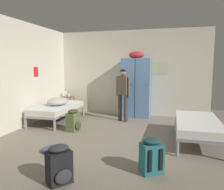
% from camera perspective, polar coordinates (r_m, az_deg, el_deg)
% --- Properties ---
extents(ground_plane, '(8.32, 8.32, 0.00)m').
position_cam_1_polar(ground_plane, '(5.08, -0.79, -11.07)').
color(ground_plane, gray).
extents(room_backdrop, '(4.99, 5.26, 2.77)m').
position_cam_1_polar(room_backdrop, '(6.46, -8.38, 5.36)').
color(room_backdrop, beige).
rests_on(room_backdrop, ground_plane).
extents(locker_bank, '(0.90, 0.55, 2.07)m').
position_cam_1_polar(locker_bank, '(7.06, 6.22, 2.19)').
color(locker_bank, '#5B84B2').
rests_on(locker_bank, ground_plane).
extents(shelf_unit, '(0.38, 0.30, 0.57)m').
position_cam_1_polar(shelf_unit, '(7.80, -11.34, -2.04)').
color(shelf_unit, brown).
rests_on(shelf_unit, ground_plane).
extents(bed_right, '(0.90, 1.90, 0.49)m').
position_cam_1_polar(bed_right, '(5.08, 21.17, -7.08)').
color(bed_right, gray).
rests_on(bed_right, ground_plane).
extents(bed_left_rear, '(0.90, 1.90, 0.49)m').
position_cam_1_polar(bed_left_rear, '(6.68, -13.85, -3.40)').
color(bed_left_rear, gray).
rests_on(bed_left_rear, ground_plane).
extents(bedding_heap, '(0.57, 0.69, 0.22)m').
position_cam_1_polar(bedding_heap, '(6.60, -13.81, -1.59)').
color(bedding_heap, '#B7B2A8').
rests_on(bedding_heap, bed_left_rear).
extents(person_traveler, '(0.45, 0.30, 1.52)m').
position_cam_1_polar(person_traveler, '(6.43, 2.85, 1.25)').
color(person_traveler, '#3D3833').
rests_on(person_traveler, ground_plane).
extents(water_bottle, '(0.07, 0.07, 0.24)m').
position_cam_1_polar(water_bottle, '(7.80, -11.86, 0.44)').
color(water_bottle, silver).
rests_on(water_bottle, shelf_unit).
extents(lotion_bottle, '(0.05, 0.05, 0.16)m').
position_cam_1_polar(lotion_bottle, '(7.69, -11.06, 0.06)').
color(lotion_bottle, beige).
rests_on(lotion_bottle, shelf_unit).
extents(backpack_teal, '(0.40, 0.41, 0.55)m').
position_cam_1_polar(backpack_teal, '(3.52, 10.09, -15.24)').
color(backpack_teal, '#23666B').
rests_on(backpack_teal, ground_plane).
extents(backpack_olive, '(0.37, 0.35, 0.55)m').
position_cam_1_polar(backpack_olive, '(5.63, -9.90, -6.55)').
color(backpack_olive, '#566038').
rests_on(backpack_olive, ground_plane).
extents(backpack_black, '(0.42, 0.41, 0.55)m').
position_cam_1_polar(backpack_black, '(3.27, -13.44, -17.18)').
color(backpack_black, black).
rests_on(backpack_black, ground_plane).
extents(clothes_pile_denim, '(0.45, 0.39, 0.11)m').
position_cam_1_polar(clothes_pile_denim, '(4.43, -14.77, -13.38)').
color(clothes_pile_denim, '#42567A').
rests_on(clothes_pile_denim, ground_plane).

